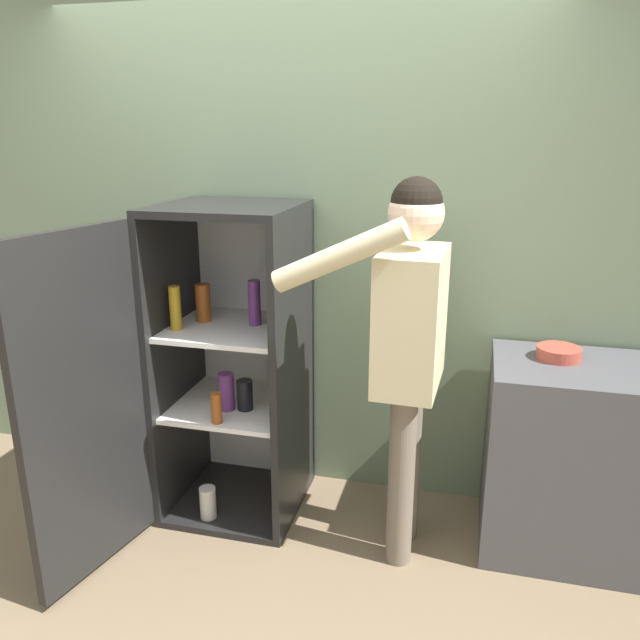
# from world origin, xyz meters

# --- Properties ---
(ground_plane) EXTENTS (12.00, 12.00, 0.00)m
(ground_plane) POSITION_xyz_m (0.00, 0.00, 0.00)
(ground_plane) COLOR #7A664C
(wall_back) EXTENTS (7.00, 0.06, 2.55)m
(wall_back) POSITION_xyz_m (0.00, 0.98, 1.27)
(wall_back) COLOR gray
(wall_back) RESTS_ON ground_plane
(refrigerator) EXTENTS (0.83, 1.28, 1.57)m
(refrigerator) POSITION_xyz_m (-0.30, 0.52, 0.78)
(refrigerator) COLOR black
(refrigerator) RESTS_ON ground_plane
(person) EXTENTS (0.67, 0.61, 1.72)m
(person) POSITION_xyz_m (0.67, 0.44, 1.09)
(person) COLOR #726656
(person) RESTS_ON ground_plane
(counter) EXTENTS (0.72, 0.57, 0.91)m
(counter) POSITION_xyz_m (1.39, 0.65, 0.46)
(counter) COLOR #4C4C51
(counter) RESTS_ON ground_plane
(bowl) EXTENTS (0.19, 0.19, 0.05)m
(bowl) POSITION_xyz_m (1.31, 0.71, 0.94)
(bowl) COLOR #B24738
(bowl) RESTS_ON counter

